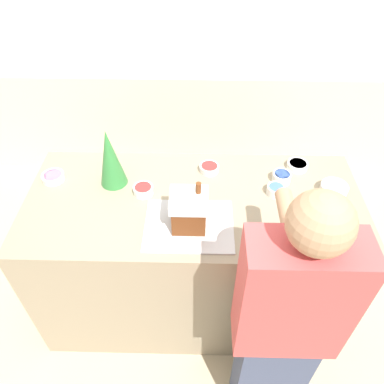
{
  "coord_description": "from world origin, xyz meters",
  "views": [
    {
      "loc": [
        0.02,
        -1.35,
        2.27
      ],
      "look_at": [
        -0.01,
        0.0,
        0.99
      ],
      "focal_mm": 35.0,
      "sensor_mm": 36.0,
      "label": 1
    }
  ],
  "objects": [
    {
      "name": "kitchen_island",
      "position": [
        0.0,
        0.0,
        0.46
      ],
      "size": [
        1.73,
        0.77,
        0.93
      ],
      "color": "gray",
      "rests_on": "ground_plane"
    },
    {
      "name": "candy_bowl_near_tray_right",
      "position": [
        0.42,
        0.06,
        0.96
      ],
      "size": [
        0.09,
        0.09,
        0.05
      ],
      "color": "white",
      "rests_on": "kitchen_island"
    },
    {
      "name": "candy_bowl_far_left",
      "position": [
        -0.26,
        0.05,
        0.95
      ],
      "size": [
        0.1,
        0.1,
        0.04
      ],
      "color": "white",
      "rests_on": "kitchen_island"
    },
    {
      "name": "candy_bowl_far_right",
      "position": [
        0.08,
        0.24,
        0.95
      ],
      "size": [
        0.11,
        0.11,
        0.04
      ],
      "color": "silver",
      "rests_on": "kitchen_island"
    },
    {
      "name": "ground_plane",
      "position": [
        0.0,
        0.0,
        0.0
      ],
      "size": [
        12.0,
        12.0,
        0.0
      ],
      "primitive_type": "plane",
      "color": "#C6B28E"
    },
    {
      "name": "candy_bowl_behind_tray",
      "position": [
        0.46,
        0.16,
        0.96
      ],
      "size": [
        0.1,
        0.1,
        0.05
      ],
      "color": "white",
      "rests_on": "kitchen_island"
    },
    {
      "name": "candy_bowl_center_rear",
      "position": [
        -0.76,
        0.14,
        0.95
      ],
      "size": [
        0.12,
        0.12,
        0.04
      ],
      "color": "white",
      "rests_on": "kitchen_island"
    },
    {
      "name": "back_cabinet_block",
      "position": [
        0.0,
        1.66,
        0.45
      ],
      "size": [
        6.0,
        0.6,
        0.9
      ],
      "color": "beige",
      "rests_on": "ground_plane"
    },
    {
      "name": "wall_back",
      "position": [
        0.0,
        1.99,
        1.3
      ],
      "size": [
        8.0,
        0.05,
        2.6
      ],
      "color": "beige",
      "rests_on": "ground_plane"
    },
    {
      "name": "decorative_tree",
      "position": [
        -0.43,
        0.13,
        1.09
      ],
      "size": [
        0.14,
        0.14,
        0.33
      ],
      "color": "#33843D",
      "rests_on": "kitchen_island"
    },
    {
      "name": "candy_bowl_front_corner",
      "position": [
        0.72,
        0.07,
        0.96
      ],
      "size": [
        0.14,
        0.14,
        0.05
      ],
      "color": "silver",
      "rests_on": "kitchen_island"
    },
    {
      "name": "gingerbread_house",
      "position": [
        -0.02,
        -0.17,
        1.04
      ],
      "size": [
        0.17,
        0.16,
        0.24
      ],
      "color": "brown",
      "rests_on": "baking_tray"
    },
    {
      "name": "candy_bowl_beside_tree",
      "position": [
        0.57,
        0.27,
        0.95
      ],
      "size": [
        0.11,
        0.11,
        0.04
      ],
      "color": "white",
      "rests_on": "kitchen_island"
    },
    {
      "name": "baking_tray",
      "position": [
        -0.02,
        -0.17,
        0.93
      ],
      "size": [
        0.42,
        0.33,
        0.01
      ],
      "color": "silver",
      "rests_on": "kitchen_island"
    },
    {
      "name": "person",
      "position": [
        0.38,
        -0.62,
        0.81
      ],
      "size": [
        0.41,
        0.51,
        1.56
      ],
      "color": "#424C6B",
      "rests_on": "ground_plane"
    }
  ]
}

